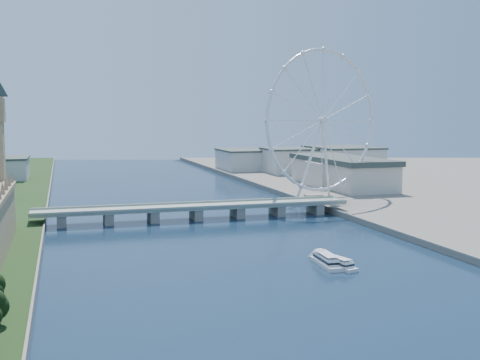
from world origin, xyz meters
name	(u,v)px	position (x,y,z in m)	size (l,w,h in m)	color
westminster_bridge	(196,210)	(0.00, 300.00, 6.63)	(220.00, 22.00, 9.50)	gray
london_eye	(323,121)	(119.98, 355.08, 67.52)	(113.60, 39.12, 124.30)	silver
county_hall	(341,189)	(175.00, 430.00, 0.00)	(54.00, 144.00, 35.00)	beige
city_skyline	(180,165)	(39.22, 560.08, 16.96)	(505.00, 280.00, 32.00)	beige
tour_boat_near	(337,268)	(34.78, 148.04, 0.00)	(6.59, 25.98, 5.70)	silver
tour_boat_far	(326,266)	(31.47, 152.90, 0.00)	(7.52, 29.45, 6.50)	silver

